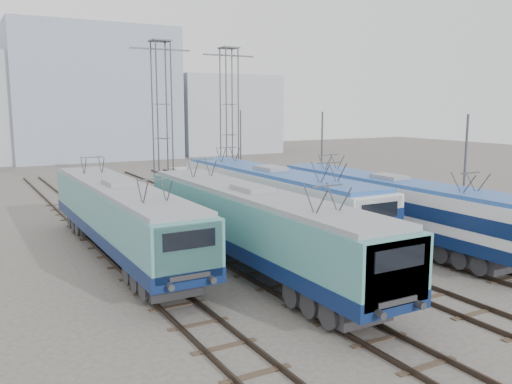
% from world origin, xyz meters
% --- Properties ---
extents(ground, '(160.00, 160.00, 0.00)m').
position_xyz_m(ground, '(0.00, 0.00, 0.00)').
color(ground, '#514C47').
extents(platform, '(4.00, 70.00, 0.30)m').
position_xyz_m(platform, '(10.20, 8.00, 0.15)').
color(platform, '#9E9E99').
rests_on(platform, ground).
extents(locomotive_far_left, '(2.81, 17.73, 3.34)m').
position_xyz_m(locomotive_far_left, '(-6.75, 9.35, 2.21)').
color(locomotive_far_left, '#0C1D47').
rests_on(locomotive_far_left, ground).
extents(locomotive_center_left, '(2.88, 18.16, 3.42)m').
position_xyz_m(locomotive_center_left, '(-2.25, 4.12, 2.26)').
color(locomotive_center_left, '#0C1D47').
rests_on(locomotive_center_left, ground).
extents(locomotive_center_right, '(2.90, 18.36, 3.45)m').
position_xyz_m(locomotive_center_right, '(2.25, 10.10, 2.34)').
color(locomotive_center_right, '#0C1D47').
rests_on(locomotive_center_right, ground).
extents(locomotive_far_right, '(2.73, 17.27, 3.25)m').
position_xyz_m(locomotive_far_right, '(6.75, 5.18, 2.21)').
color(locomotive_far_right, '#0C1D47').
rests_on(locomotive_far_right, ground).
extents(catenary_tower_west, '(4.50, 1.20, 12.00)m').
position_xyz_m(catenary_tower_west, '(0.00, 22.00, 6.64)').
color(catenary_tower_west, '#3F4247').
rests_on(catenary_tower_west, ground).
extents(catenary_tower_east, '(4.50, 1.20, 12.00)m').
position_xyz_m(catenary_tower_east, '(6.50, 24.00, 6.64)').
color(catenary_tower_east, '#3F4247').
rests_on(catenary_tower_east, ground).
extents(mast_front, '(0.12, 0.12, 7.00)m').
position_xyz_m(mast_front, '(8.60, 2.00, 3.50)').
color(mast_front, '#3F4247').
rests_on(mast_front, ground).
extents(mast_mid, '(0.12, 0.12, 7.00)m').
position_xyz_m(mast_mid, '(8.60, 14.00, 3.50)').
color(mast_mid, '#3F4247').
rests_on(mast_mid, ground).
extents(mast_rear, '(0.12, 0.12, 7.00)m').
position_xyz_m(mast_rear, '(8.60, 26.00, 3.50)').
color(mast_rear, '#3F4247').
rests_on(mast_rear, ground).
extents(building_center, '(22.00, 14.00, 18.00)m').
position_xyz_m(building_center, '(4.00, 62.00, 9.00)').
color(building_center, '#8D99AD').
rests_on(building_center, ground).
extents(building_east, '(16.00, 12.00, 12.00)m').
position_xyz_m(building_east, '(24.00, 62.00, 6.00)').
color(building_east, '#A0A7B2').
rests_on(building_east, ground).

